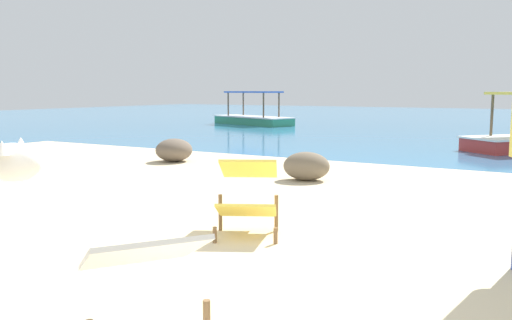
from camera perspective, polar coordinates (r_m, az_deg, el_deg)
sand_beach at (r=3.63m, az=-18.07°, el=-14.19°), size 18.00×14.00×0.04m
water_surface at (r=24.40m, az=23.95°, el=3.64°), size 60.00×36.00×0.03m
deck_chair_near at (r=2.42m, az=-10.90°, el=-14.83°), size 0.93×0.88×0.68m
deck_chair_far at (r=4.89m, az=-0.87°, el=-3.33°), size 0.82×0.92×0.68m
shore_rock_large at (r=7.79m, az=5.38°, el=-0.66°), size 0.78×0.67×0.41m
shore_rock_medium at (r=9.93m, az=-8.71°, el=1.05°), size 0.67×0.71×0.42m
boat_green at (r=20.95m, az=-0.33°, el=4.55°), size 3.85×2.35×1.29m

